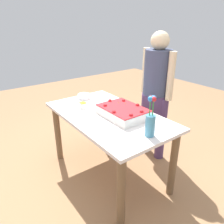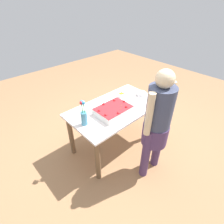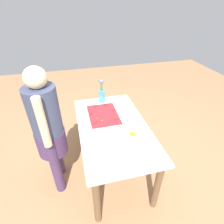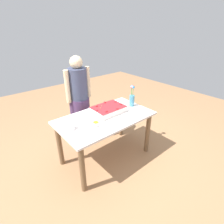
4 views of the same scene
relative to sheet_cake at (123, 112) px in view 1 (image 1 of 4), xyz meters
The scene contains 8 objects.
ground_plane 0.79m from the sheet_cake, 34.25° to the left, with size 8.00×8.00×0.00m, color #986E4A.
dining_table 0.23m from the sheet_cake, 34.25° to the left, with size 1.36×0.77×0.73m.
sheet_cake is the anchor object (origin of this frame).
serving_plate_with_slice 0.45m from the sheet_cake, 29.89° to the left, with size 0.18×0.18×0.07m.
cake_knife 0.45m from the sheet_cake, 19.57° to the right, with size 0.21×0.02×0.00m, color silver.
flower_vase 0.44m from the sheet_cake, behind, with size 0.08×0.08×0.34m.
fruit_bowl 0.67m from the sheet_cake, ahead, with size 0.14×0.14×0.05m, color white.
person_standing 0.62m from the sheet_cake, 77.18° to the right, with size 0.45×0.31×1.49m.
Camera 1 is at (-1.62, 1.15, 1.61)m, focal length 35.00 mm.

